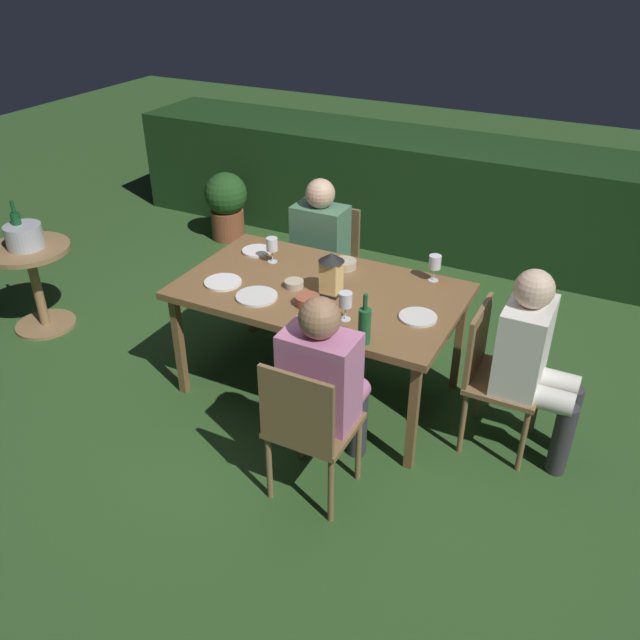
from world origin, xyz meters
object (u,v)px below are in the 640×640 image
object	(u,v)px
person_in_pink	(325,381)
chair_side_right_a	(328,259)
chair_side_left_b	(308,426)
wine_glass_c	(435,263)
chair_head_far	(494,371)
side_table	(34,274)
bowl_olives	(308,300)
bowl_bread	(294,284)
lantern_centerpiece	(331,271)
wine_glass_b	(272,245)
person_in_green	(316,250)
plate_d	(418,317)
person_in_cream	(534,358)
ice_bucket	(24,235)
plate_a	(223,282)
bowl_salad	(344,264)
dining_table	(320,296)
plate_c	(257,251)
green_bottle_on_table	(365,325)
wine_glass_a	(345,301)
plate_b	(257,296)
potted_plant_by_hedge	(226,203)

from	to	relation	value
person_in_pink	chair_side_right_a	world-z (taller)	person_in_pink
chair_side_left_b	wine_glass_c	xyz separation A→B (m)	(0.20, 1.30, 0.38)
chair_head_far	side_table	distance (m)	3.36
bowl_olives	bowl_bread	world-z (taller)	bowl_olives
lantern_centerpiece	wine_glass_b	size ratio (longest dim) A/B	1.57
person_in_green	chair_head_far	xyz separation A→B (m)	(1.49, -0.70, -0.15)
plate_d	person_in_cream	bearing A→B (deg)	6.37
ice_bucket	chair_side_left_b	bearing A→B (deg)	-13.86
chair_side_right_a	lantern_centerpiece	xyz separation A→B (m)	(0.47, -0.92, 0.41)
chair_head_far	wine_glass_c	distance (m)	0.77
person_in_pink	chair_side_right_a	distance (m)	1.77
person_in_green	bowl_olives	world-z (taller)	person_in_green
wine_glass_c	side_table	distance (m)	2.93
lantern_centerpiece	wine_glass_c	distance (m)	0.66
plate_a	bowl_salad	world-z (taller)	bowl_salad
person_in_green	bowl_olives	size ratio (longest dim) A/B	7.97
person_in_pink	person_in_cream	distance (m)	1.15
plate_d	side_table	size ratio (longest dim) A/B	0.33
dining_table	wine_glass_c	xyz separation A→B (m)	(0.58, 0.41, 0.17)
wine_glass_b	plate_c	bearing A→B (deg)	153.58
green_bottle_on_table	person_in_cream	bearing A→B (deg)	28.36
wine_glass_a	bowl_olives	world-z (taller)	wine_glass_a
dining_table	green_bottle_on_table	bearing A→B (deg)	-42.28
chair_head_far	ice_bucket	bearing A→B (deg)	-175.83
wine_glass_c	bowl_bread	distance (m)	0.87
plate_b	bowl_salad	world-z (taller)	bowl_salad
side_table	chair_head_far	bearing A→B (deg)	4.17
potted_plant_by_hedge	chair_side_right_a	bearing A→B (deg)	-30.51
potted_plant_by_hedge	chair_head_far	bearing A→B (deg)	-30.73
bowl_bread	wine_glass_c	bearing A→B (deg)	32.74
wine_glass_b	plate_b	bearing A→B (deg)	-70.61
plate_d	side_table	bearing A→B (deg)	-176.60
person_in_cream	side_table	xyz separation A→B (m)	(-3.54, -0.24, -0.19)
person_in_green	wine_glass_c	xyz separation A→B (m)	(0.97, -0.29, 0.23)
green_bottle_on_table	bowl_olives	xyz separation A→B (m)	(-0.45, 0.22, -0.08)
person_in_cream	ice_bucket	bearing A→B (deg)	-176.06
wine_glass_c	plate_a	world-z (taller)	wine_glass_c
chair_side_right_a	plate_d	size ratio (longest dim) A/B	4.03
side_table	green_bottle_on_table	bearing A→B (deg)	-4.11
green_bottle_on_table	bowl_bread	bearing A→B (deg)	148.83
plate_b	potted_plant_by_hedge	world-z (taller)	plate_b
person_in_green	potted_plant_by_hedge	world-z (taller)	person_in_green
person_in_green	side_table	size ratio (longest dim) A/B	1.74
bowl_bread	dining_table	bearing A→B (deg)	21.34
chair_side_left_b	green_bottle_on_table	size ratio (longest dim) A/B	3.00
person_in_pink	green_bottle_on_table	xyz separation A→B (m)	(0.10, 0.26, 0.22)
person_in_pink	potted_plant_by_hedge	world-z (taller)	person_in_pink
wine_glass_a	plate_c	world-z (taller)	wine_glass_a
person_in_green	bowl_olives	distance (m)	1.01
wine_glass_c	bowl_olives	world-z (taller)	wine_glass_c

